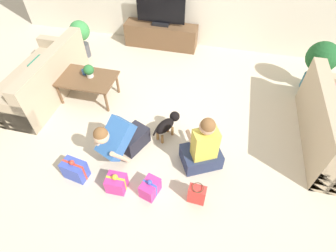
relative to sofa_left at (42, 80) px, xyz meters
name	(u,v)px	position (x,y,z in m)	size (l,w,h in m)	color
ground_plane	(171,127)	(2.39, -0.29, -0.29)	(16.00, 16.00, 0.00)	beige
sofa_left	(42,80)	(0.00, 0.00, 0.00)	(0.90, 1.92, 0.83)	tan
sofa_right	(336,128)	(4.79, -0.02, 0.00)	(0.90, 1.92, 0.83)	tan
coffee_table	(87,80)	(0.84, 0.07, 0.10)	(0.97, 0.63, 0.44)	brown
tv_console	(161,36)	(1.62, 2.08, -0.04)	(1.56, 0.39, 0.49)	brown
tv	(161,10)	(1.62, 2.08, 0.52)	(1.01, 0.20, 0.70)	black
potted_plant_corner_right	(320,61)	(4.64, 1.29, 0.28)	(0.52, 0.52, 0.90)	#336B84
potted_plant_corner_left	(81,35)	(0.14, 1.31, 0.20)	(0.39, 0.39, 0.76)	#4C4C51
person_kneeling	(121,139)	(1.85, -0.98, 0.07)	(0.60, 0.85, 0.81)	#23232D
person_sitting	(203,148)	(2.96, -0.87, 0.05)	(0.65, 0.61, 0.92)	#283351
dog	(168,124)	(2.37, -0.47, -0.04)	(0.34, 0.50, 0.37)	black
gift_box_a	(150,188)	(2.39, -1.49, -0.17)	(0.25, 0.30, 0.29)	#CC3389
gift_box_b	(116,183)	(1.95, -1.52, -0.17)	(0.25, 0.22, 0.30)	#CC3389
gift_box_c	(75,170)	(1.35, -1.48, -0.14)	(0.34, 0.24, 0.34)	#3D51BC
gift_bag_a	(197,194)	(2.99, -1.45, -0.14)	(0.22, 0.15, 0.31)	red
mug	(85,72)	(0.78, 0.16, 0.20)	(0.12, 0.08, 0.09)	#386BAD
tabletop_plant	(89,71)	(0.90, 0.11, 0.27)	(0.17, 0.17, 0.22)	beige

